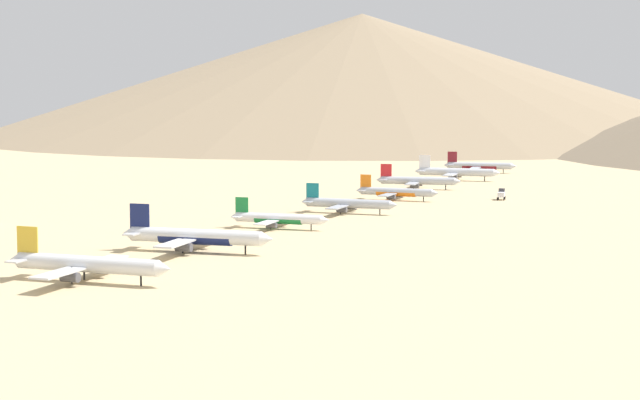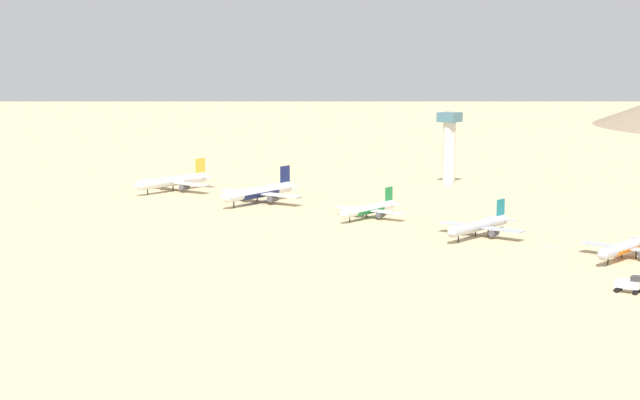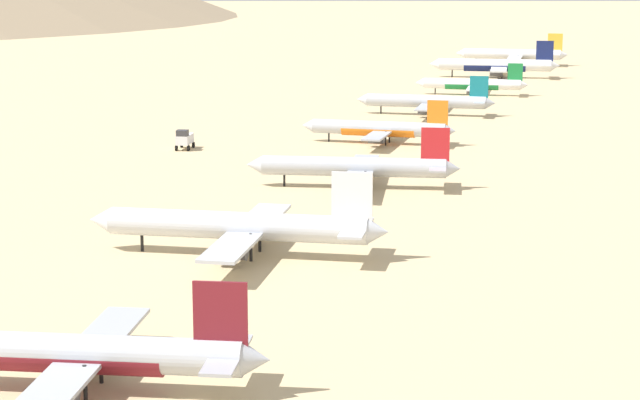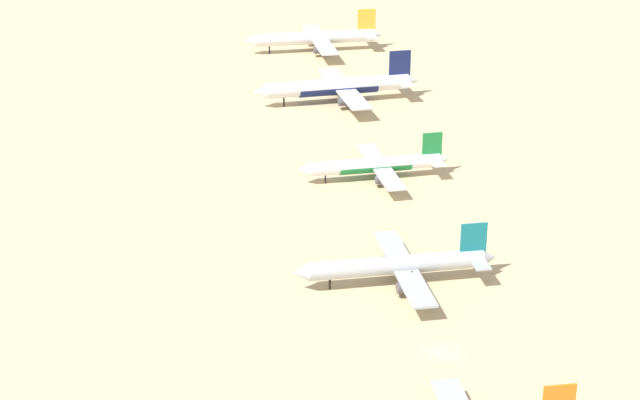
{
  "view_description": "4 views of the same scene",
  "coord_description": "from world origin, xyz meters",
  "px_view_note": "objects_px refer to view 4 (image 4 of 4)",
  "views": [
    {
      "loc": [
        101.14,
        -343.88,
        39.18
      ],
      "look_at": [
        -3.68,
        -35.21,
        5.51
      ],
      "focal_mm": 60.64,
      "sensor_mm": 36.0,
      "label": 1
    },
    {
      "loc": [
        252.41,
        117.08,
        52.06
      ],
      "look_at": [
        -1.68,
        -78.0,
        4.98
      ],
      "focal_mm": 58.68,
      "sensor_mm": 36.0,
      "label": 2
    },
    {
      "loc": [
        -28.23,
        239.11,
        34.81
      ],
      "look_at": [
        0.82,
        98.95,
        4.72
      ],
      "focal_mm": 64.11,
      "sensor_mm": 36.0,
      "label": 3
    },
    {
      "loc": [
        42.31,
        121.4,
        77.75
      ],
      "look_at": [
        8.88,
        -40.48,
        6.5
      ],
      "focal_mm": 60.57,
      "sensor_mm": 36.0,
      "label": 4
    }
  ],
  "objects_px": {
    "parked_jet_1": "(339,87)",
    "parked_jet_2": "(376,165)",
    "parked_jet_0": "(316,38)",
    "parked_jet_3": "(399,265)"
  },
  "relations": [
    {
      "from": "parked_jet_1",
      "to": "parked_jet_2",
      "type": "height_order",
      "value": "parked_jet_1"
    },
    {
      "from": "parked_jet_0",
      "to": "parked_jet_2",
      "type": "height_order",
      "value": "parked_jet_0"
    },
    {
      "from": "parked_jet_0",
      "to": "parked_jet_2",
      "type": "xyz_separation_m",
      "value": [
        6.85,
        91.13,
        -0.81
      ]
    },
    {
      "from": "parked_jet_0",
      "to": "parked_jet_3",
      "type": "bearing_deg",
      "value": 83.96
    },
    {
      "from": "parked_jet_2",
      "to": "parked_jet_3",
      "type": "bearing_deg",
      "value": 80.23
    },
    {
      "from": "parked_jet_0",
      "to": "parked_jet_2",
      "type": "relative_size",
      "value": 1.27
    },
    {
      "from": "parked_jet_1",
      "to": "parked_jet_3",
      "type": "bearing_deg",
      "value": 83.22
    },
    {
      "from": "parked_jet_2",
      "to": "parked_jet_3",
      "type": "height_order",
      "value": "parked_jet_3"
    },
    {
      "from": "parked_jet_0",
      "to": "parked_jet_1",
      "type": "height_order",
      "value": "parked_jet_1"
    },
    {
      "from": "parked_jet_0",
      "to": "parked_jet_2",
      "type": "distance_m",
      "value": 91.39
    }
  ]
}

